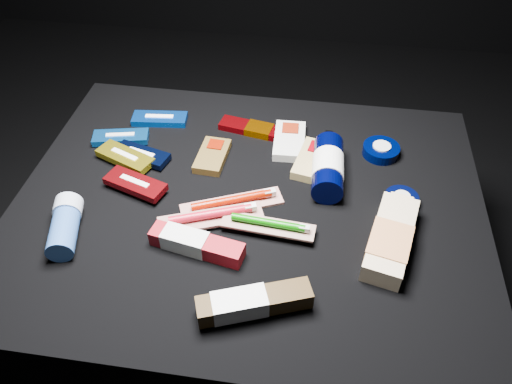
# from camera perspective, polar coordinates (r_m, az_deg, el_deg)

# --- Properties ---
(ground) EXTENTS (3.00, 3.00, 0.00)m
(ground) POSITION_cam_1_polar(r_m,az_deg,el_deg) (1.36, -0.71, -12.99)
(ground) COLOR black
(ground) RESTS_ON ground
(cloth_table) EXTENTS (0.98, 0.78, 0.40)m
(cloth_table) POSITION_cam_1_polar(r_m,az_deg,el_deg) (1.20, -0.79, -7.82)
(cloth_table) COLOR black
(cloth_table) RESTS_ON ground
(luna_bar_0) EXTENTS (0.14, 0.06, 0.02)m
(luna_bar_0) POSITION_cam_1_polar(r_m,az_deg,el_deg) (1.27, -10.95, 8.20)
(luna_bar_0) COLOR #0948BA
(luna_bar_0) RESTS_ON cloth_table
(luna_bar_1) EXTENTS (0.14, 0.07, 0.02)m
(luna_bar_1) POSITION_cam_1_polar(r_m,az_deg,el_deg) (1.23, -15.20, 6.06)
(luna_bar_1) COLOR #0F5AB1
(luna_bar_1) RESTS_ON cloth_table
(luna_bar_2) EXTENTS (0.14, 0.08, 0.02)m
(luna_bar_2) POSITION_cam_1_polar(r_m,az_deg,el_deg) (1.17, -12.93, 4.17)
(luna_bar_2) COLOR black
(luna_bar_2) RESTS_ON cloth_table
(luna_bar_3) EXTENTS (0.14, 0.10, 0.02)m
(luna_bar_3) POSITION_cam_1_polar(r_m,az_deg,el_deg) (1.16, -14.73, 3.88)
(luna_bar_3) COLOR #A99817
(luna_bar_3) RESTS_ON cloth_table
(luna_bar_4) EXTENTS (0.14, 0.09, 0.02)m
(luna_bar_4) POSITION_cam_1_polar(r_m,az_deg,el_deg) (1.09, -13.63, 0.91)
(luna_bar_4) COLOR maroon
(luna_bar_4) RESTS_ON cloth_table
(clif_bar_0) EXTENTS (0.07, 0.12, 0.02)m
(clif_bar_0) POSITION_cam_1_polar(r_m,az_deg,el_deg) (1.15, -4.95, 4.28)
(clif_bar_0) COLOR #543F1A
(clif_bar_0) RESTS_ON cloth_table
(clif_bar_1) EXTENTS (0.08, 0.13, 0.02)m
(clif_bar_1) POSITION_cam_1_polar(r_m,az_deg,el_deg) (1.19, 3.85, 6.02)
(clif_bar_1) COLOR silver
(clif_bar_1) RESTS_ON cloth_table
(clif_bar_2) EXTENTS (0.10, 0.14, 0.02)m
(clif_bar_2) POSITION_cam_1_polar(r_m,az_deg,el_deg) (1.14, 6.67, 3.78)
(clif_bar_2) COLOR #A48C53
(clif_bar_2) RESTS_ON cloth_table
(power_bar) EXTENTS (0.15, 0.07, 0.02)m
(power_bar) POSITION_cam_1_polar(r_m,az_deg,el_deg) (1.22, -0.38, 7.26)
(power_bar) COLOR #710409
(power_bar) RESTS_ON cloth_table
(lotion_bottle) EXTENTS (0.07, 0.21, 0.07)m
(lotion_bottle) POSITION_cam_1_polar(r_m,az_deg,el_deg) (1.08, 8.22, 2.85)
(lotion_bottle) COLOR black
(lotion_bottle) RESTS_ON cloth_table
(cream_tin_upper) EXTENTS (0.08, 0.08, 0.03)m
(cream_tin_upper) POSITION_cam_1_polar(r_m,az_deg,el_deg) (1.19, 14.09, 4.65)
(cream_tin_upper) COLOR black
(cream_tin_upper) RESTS_ON cloth_table
(cream_tin_lower) EXTENTS (0.07, 0.07, 0.02)m
(cream_tin_lower) POSITION_cam_1_polar(r_m,az_deg,el_deg) (1.08, 16.26, -0.84)
(cream_tin_lower) COLOR black
(cream_tin_lower) RESTS_ON cloth_table
(bodywash_bottle) EXTENTS (0.12, 0.22, 0.04)m
(bodywash_bottle) POSITION_cam_1_polar(r_m,az_deg,el_deg) (0.98, 15.10, -5.33)
(bodywash_bottle) COLOR beige
(bodywash_bottle) RESTS_ON cloth_table
(deodorant_stick) EXTENTS (0.09, 0.14, 0.06)m
(deodorant_stick) POSITION_cam_1_polar(r_m,az_deg,el_deg) (1.03, -21.00, -3.60)
(deodorant_stick) COLOR #2B5298
(deodorant_stick) RESTS_ON cloth_table
(toothbrush_pack_0) EXTENTS (0.21, 0.13, 0.02)m
(toothbrush_pack_0) POSITION_cam_1_polar(r_m,az_deg,el_deg) (1.03, -2.62, -1.16)
(toothbrush_pack_0) COLOR beige
(toothbrush_pack_0) RESTS_ON cloth_table
(toothbrush_pack_1) EXTENTS (0.21, 0.12, 0.02)m
(toothbrush_pack_1) POSITION_cam_1_polar(r_m,az_deg,el_deg) (1.00, -5.03, -2.76)
(toothbrush_pack_1) COLOR #B8AFAC
(toothbrush_pack_1) RESTS_ON cloth_table
(toothbrush_pack_2) EXTENTS (0.19, 0.06, 0.02)m
(toothbrush_pack_2) POSITION_cam_1_polar(r_m,az_deg,el_deg) (0.97, 1.54, -3.75)
(toothbrush_pack_2) COLOR #BCB4B0
(toothbrush_pack_2) RESTS_ON cloth_table
(toothpaste_carton_red) EXTENTS (0.19, 0.07, 0.04)m
(toothpaste_carton_red) POSITION_cam_1_polar(r_m,az_deg,el_deg) (0.95, -7.24, -5.80)
(toothpaste_carton_red) COLOR maroon
(toothpaste_carton_red) RESTS_ON cloth_table
(toothpaste_carton_green) EXTENTS (0.20, 0.11, 0.04)m
(toothpaste_carton_green) POSITION_cam_1_polar(r_m,az_deg,el_deg) (0.86, -0.79, -12.57)
(toothpaste_carton_green) COLOR #32210A
(toothpaste_carton_green) RESTS_ON cloth_table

